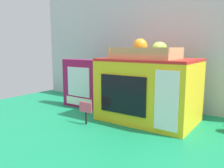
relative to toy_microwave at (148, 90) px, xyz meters
The scene contains 6 objects.
ground_plane 0.19m from the toy_microwave, 169.17° to the right, with size 1.70×1.70×0.00m, color #147A4C.
display_back_panel 0.35m from the toy_microwave, 116.09° to the left, with size 1.61×0.03×0.70m, color #B7BABF.
toy_microwave is the anchor object (origin of this frame).
food_groups_crate 0.17m from the toy_microwave, 103.03° to the right, with size 0.29×0.18×0.09m.
cookie_set_box 0.41m from the toy_microwave, behind, with size 0.25×0.06×0.27m.
price_sign 0.30m from the toy_microwave, 131.96° to the right, with size 0.07×0.01×0.10m.
Camera 1 is at (0.59, -0.93, 0.34)m, focal length 37.07 mm.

